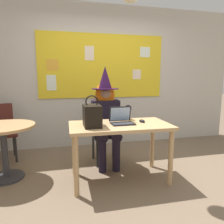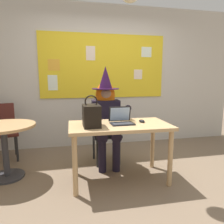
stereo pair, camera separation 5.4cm
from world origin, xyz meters
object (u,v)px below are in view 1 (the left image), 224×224
Objects in this scene: person_costumed at (106,112)px; laptop at (122,120)px; side_table_round at (4,139)px; handbag at (92,115)px; computer_mouse at (142,121)px; chair_spare_by_window at (2,129)px; chair_at_desk at (104,129)px; desk_main at (120,132)px.

person_costumed is 0.56m from laptop.
laptop is 0.37× the size of side_table_round.
computer_mouse is at bearing 7.29° from handbag.
laptop reaches higher than computer_mouse.
chair_spare_by_window is (-0.22, 0.75, -0.03)m from side_table_round.
chair_at_desk is 1.67m from chair_spare_by_window.
chair_at_desk is (-0.06, 0.70, -0.12)m from desk_main.
person_costumed reaches higher than desk_main.
chair_at_desk is 2.43× the size of handbag.
computer_mouse is 0.28× the size of handbag.
person_costumed is 5.06× the size of laptop.
chair_at_desk is 1.15× the size of side_table_round.
chair_spare_by_window is at bearing 106.13° from side_table_round.
computer_mouse is 1.82m from side_table_round.
chair_at_desk reaches higher than computer_mouse.
handbag is at bearing 173.94° from computer_mouse.
laptop is 0.79× the size of handbag.
handbag is (-0.30, -0.75, 0.36)m from chair_at_desk.
desk_main is 0.72m from chair_at_desk.
chair_spare_by_window is at bearing -106.89° from chair_at_desk.
laptop is 0.28m from computer_mouse.
chair_at_desk is at bearing 96.76° from laptop.
chair_spare_by_window is at bearing 146.28° from laptop.
laptop is at bearing 41.20° from chair_spare_by_window.
person_costumed reaches higher than computer_mouse.
laptop is 1.55m from side_table_round.
chair_at_desk is 3.09× the size of laptop.
side_table_round is (-1.46, 0.37, -0.10)m from desk_main.
person_costumed reaches higher than chair_spare_by_window.
chair_spare_by_window reaches higher than side_table_round.
chair_spare_by_window is (-1.68, 1.12, -0.13)m from desk_main.
chair_spare_by_window is at bearing 138.35° from handbag.
chair_spare_by_window is (-1.62, 0.42, -0.01)m from chair_at_desk.
person_costumed is at bearing 64.53° from handbag.
desk_main is 1.39× the size of chair_at_desk.
handbag is at bearing 32.22° from chair_spare_by_window.
person_costumed is 1.88× the size of side_table_round.
chair_spare_by_window is at bearing -105.44° from person_costumed.
laptop is at bearing 168.71° from computer_mouse.
chair_spare_by_window is (-1.71, 1.10, -0.29)m from laptop.
side_table_round is at bearing 155.95° from computer_mouse.
handbag reaches higher than computer_mouse.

